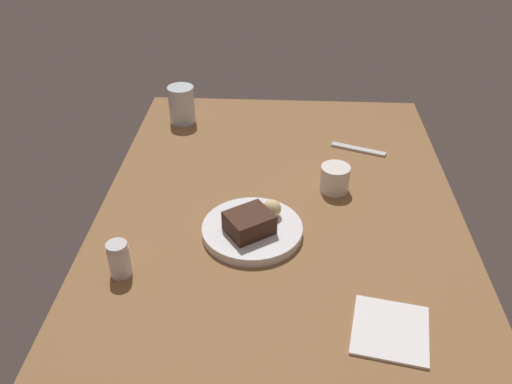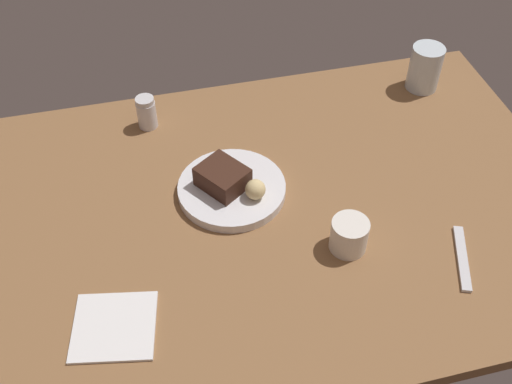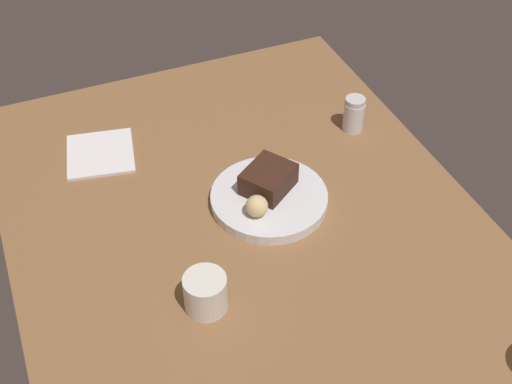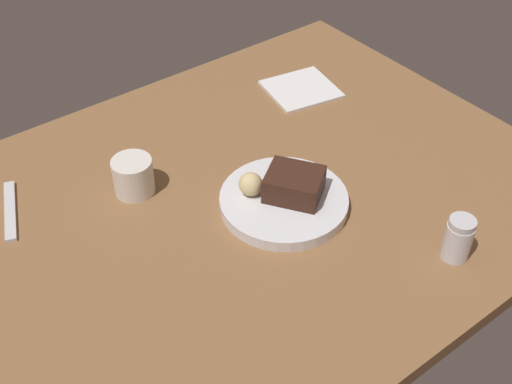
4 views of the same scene
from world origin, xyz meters
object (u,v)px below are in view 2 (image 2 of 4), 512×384
Objects in this scene: chocolate_cake_slice at (223,177)px; folded_napkin at (114,326)px; dessert_plate at (232,189)px; dessert_spoon at (462,258)px; salt_shaker at (147,112)px; bread_roll at (255,189)px; water_glass at (425,68)px; coffee_cup at (349,235)px.

chocolate_cake_slice reaches higher than folded_napkin.
dessert_plate is 1.58× the size of folded_napkin.
dessert_spoon is 1.08× the size of folded_napkin.
salt_shaker is 0.51× the size of dessert_spoon.
bread_roll is (5.63, -4.68, -0.22)cm from chocolate_cake_slice.
chocolate_cake_slice reaches higher than bread_roll.
salt_shaker is at bearing 76.84° from folded_napkin.
dessert_plate is at bearing -17.69° from chocolate_cake_slice.
bread_roll is 0.27× the size of dessert_spoon.
water_glass is 53.34cm from dessert_spoon.
chocolate_cake_slice and coffee_cup have the same top height.
coffee_cup is at bearing -46.09° from bread_roll.
dessert_plate is at bearing 45.07° from folded_napkin.
salt_shaker reaches higher than dessert_plate.
water_glass is 0.73× the size of dessert_spoon.
bread_roll is 37.38cm from folded_napkin.
chocolate_cake_slice is 7.33cm from bread_roll.
dessert_plate is 5.37× the size of bread_roll.
salt_shaker is 0.70× the size of water_glass.
dessert_spoon is (51.90, -52.27, -3.45)cm from salt_shaker.
chocolate_cake_slice is 36.34cm from folded_napkin.
dessert_plate reaches higher than dessert_spoon.
dessert_spoon is at bearing -45.21° from salt_shaker.
folded_napkin is at bearing -103.16° from salt_shaker.
dessert_spoon is (19.67, -7.95, -2.95)cm from coffee_cup.
dessert_spoon is (39.57, -27.45, -4.01)cm from chocolate_cake_slice.
salt_shaker reaches higher than dessert_spoon.
water_glass reaches higher than salt_shaker.
bread_roll is 34.54cm from salt_shaker.
chocolate_cake_slice is at bearing 47.56° from folded_napkin.
coffee_cup reaches higher than dessert_plate.
folded_napkin is at bearing -132.44° from chocolate_cake_slice.
dessert_spoon is at bearing -34.76° from chocolate_cake_slice.
dessert_spoon is at bearing -0.72° from folded_napkin.
chocolate_cake_slice is 48.32cm from dessert_spoon.
water_glass is 0.79× the size of folded_napkin.
bread_roll is at bearing -149.90° from water_glass.
water_glass is at bearing 32.53° from folded_napkin.
coffee_cup is at bearing -128.65° from water_glass.
coffee_cup is at bearing -53.98° from salt_shaker.
dessert_plate is 2.86× the size of salt_shaker.
dessert_spoon is at bearing -35.40° from dessert_plate.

